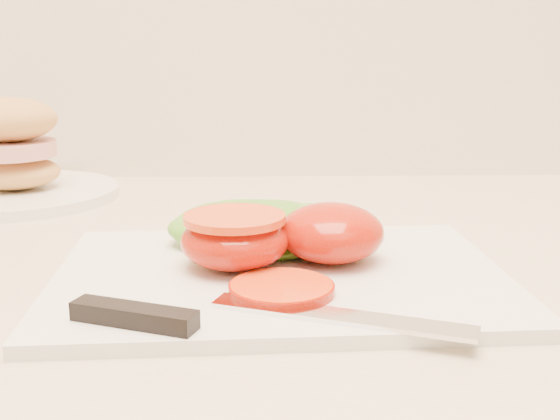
{
  "coord_description": "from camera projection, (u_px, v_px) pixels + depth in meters",
  "views": [
    {
      "loc": [
        -0.44,
        1.07,
        1.11
      ],
      "look_at": [
        -0.43,
        1.59,
        0.99
      ],
      "focal_mm": 45.0,
      "sensor_mm": 36.0,
      "label": 1
    }
  ],
  "objects": [
    {
      "name": "cutting_board",
      "position": [
        280.0,
        277.0,
        0.53
      ],
      "size": [
        0.35,
        0.26,
        0.01
      ],
      "primitive_type": "cube",
      "rotation": [
        0.0,
        0.0,
        0.04
      ],
      "color": "white",
      "rests_on": "counter"
    },
    {
      "name": "tomato_half_dome",
      "position": [
        331.0,
        233.0,
        0.55
      ],
      "size": [
        0.08,
        0.08,
        0.05
      ],
      "primitive_type": "ellipsoid",
      "color": "#B8240E",
      "rests_on": "cutting_board"
    },
    {
      "name": "tomato_half_cut",
      "position": [
        235.0,
        238.0,
        0.53
      ],
      "size": [
        0.08,
        0.08,
        0.04
      ],
      "color": "#B8240E",
      "rests_on": "cutting_board"
    },
    {
      "name": "tomato_slice_0",
      "position": [
        282.0,
        289.0,
        0.48
      ],
      "size": [
        0.07,
        0.07,
        0.01
      ],
      "primitive_type": "cylinder",
      "color": "#F7510D",
      "rests_on": "cutting_board"
    },
    {
      "name": "lettuce_leaf_0",
      "position": [
        258.0,
        229.0,
        0.59
      ],
      "size": [
        0.16,
        0.11,
        0.03
      ],
      "primitive_type": "ellipsoid",
      "rotation": [
        0.0,
        0.0,
        -0.06
      ],
      "color": "#67B931",
      "rests_on": "cutting_board"
    },
    {
      "name": "lettuce_leaf_1",
      "position": [
        307.0,
        228.0,
        0.6
      ],
      "size": [
        0.14,
        0.12,
        0.03
      ],
      "primitive_type": "ellipsoid",
      "rotation": [
        0.0,
        0.0,
        0.41
      ],
      "color": "#67B931",
      "rests_on": "cutting_board"
    },
    {
      "name": "knife",
      "position": [
        216.0,
        316.0,
        0.43
      ],
      "size": [
        0.25,
        0.08,
        0.01
      ],
      "rotation": [
        0.0,
        0.0,
        -0.37
      ],
      "color": "silver",
      "rests_on": "cutting_board"
    },
    {
      "name": "sandwich_plate",
      "position": [
        12.0,
        163.0,
        0.8
      ],
      "size": [
        0.24,
        0.24,
        0.12
      ],
      "rotation": [
        0.0,
        0.0,
        0.28
      ],
      "color": "white",
      "rests_on": "counter"
    }
  ]
}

